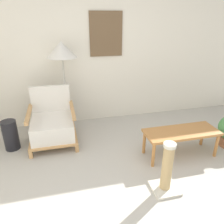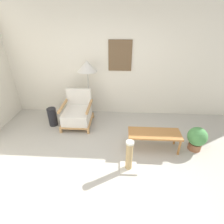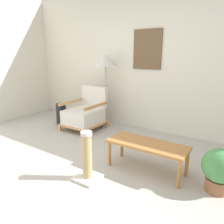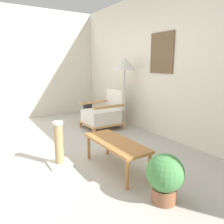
{
  "view_description": "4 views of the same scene",
  "coord_description": "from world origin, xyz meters",
  "px_view_note": "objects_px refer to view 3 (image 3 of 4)",
  "views": [
    {
      "loc": [
        -0.83,
        -1.47,
        1.83
      ],
      "look_at": [
        -0.13,
        1.35,
        0.55
      ],
      "focal_mm": 35.0,
      "sensor_mm": 36.0,
      "label": 1
    },
    {
      "loc": [
        0.06,
        -1.97,
        2.42
      ],
      "look_at": [
        -0.13,
        1.35,
        0.55
      ],
      "focal_mm": 28.0,
      "sensor_mm": 36.0,
      "label": 2
    },
    {
      "loc": [
        1.79,
        -1.53,
        1.5
      ],
      "look_at": [
        -0.13,
        1.35,
        0.55
      ],
      "focal_mm": 35.0,
      "sensor_mm": 36.0,
      "label": 3
    },
    {
      "loc": [
        2.96,
        -0.61,
        1.35
      ],
      "look_at": [
        -0.13,
        1.35,
        0.55
      ],
      "focal_mm": 35.0,
      "sensor_mm": 36.0,
      "label": 4
    }
  ],
  "objects_px": {
    "scratching_post": "(87,160)",
    "coffee_table": "(147,147)",
    "armchair": "(85,114)",
    "potted_plant": "(219,169)",
    "vase": "(61,114)",
    "floor_lamp": "(105,62)"
  },
  "relations": [
    {
      "from": "scratching_post",
      "to": "coffee_table",
      "type": "bearing_deg",
      "value": 48.97
    },
    {
      "from": "armchair",
      "to": "coffee_table",
      "type": "bearing_deg",
      "value": -25.12
    },
    {
      "from": "coffee_table",
      "to": "potted_plant",
      "type": "bearing_deg",
      "value": 1.47
    },
    {
      "from": "vase",
      "to": "scratching_post",
      "type": "bearing_deg",
      "value": -36.0
    },
    {
      "from": "armchair",
      "to": "potted_plant",
      "type": "xyz_separation_m",
      "value": [
        2.58,
        -0.79,
        -0.03
      ]
    },
    {
      "from": "coffee_table",
      "to": "floor_lamp",
      "type": "bearing_deg",
      "value": 141.3
    },
    {
      "from": "floor_lamp",
      "to": "coffee_table",
      "type": "height_order",
      "value": "floor_lamp"
    },
    {
      "from": "floor_lamp",
      "to": "coffee_table",
      "type": "distance_m",
      "value": 2.15
    },
    {
      "from": "floor_lamp",
      "to": "coffee_table",
      "type": "relative_size",
      "value": 1.45
    },
    {
      "from": "floor_lamp",
      "to": "potted_plant",
      "type": "relative_size",
      "value": 2.96
    },
    {
      "from": "coffee_table",
      "to": "potted_plant",
      "type": "distance_m",
      "value": 0.85
    },
    {
      "from": "coffee_table",
      "to": "scratching_post",
      "type": "height_order",
      "value": "scratching_post"
    },
    {
      "from": "potted_plant",
      "to": "scratching_post",
      "type": "bearing_deg",
      "value": -155.86
    },
    {
      "from": "floor_lamp",
      "to": "potted_plant",
      "type": "distance_m",
      "value": 2.81
    },
    {
      "from": "coffee_table",
      "to": "vase",
      "type": "distance_m",
      "value": 2.46
    },
    {
      "from": "potted_plant",
      "to": "vase",
      "type": "bearing_deg",
      "value": 167.24
    },
    {
      "from": "scratching_post",
      "to": "potted_plant",
      "type": "bearing_deg",
      "value": 24.14
    },
    {
      "from": "potted_plant",
      "to": "scratching_post",
      "type": "distance_m",
      "value": 1.49
    },
    {
      "from": "armchair",
      "to": "vase",
      "type": "height_order",
      "value": "armchair"
    },
    {
      "from": "armchair",
      "to": "floor_lamp",
      "type": "xyz_separation_m",
      "value": [
        0.24,
        0.38,
        1.01
      ]
    },
    {
      "from": "armchair",
      "to": "floor_lamp",
      "type": "distance_m",
      "value": 1.11
    },
    {
      "from": "scratching_post",
      "to": "floor_lamp",
      "type": "bearing_deg",
      "value": 118.82
    }
  ]
}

